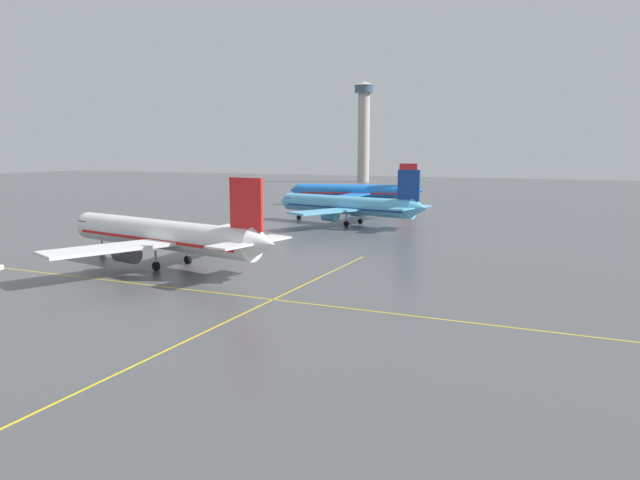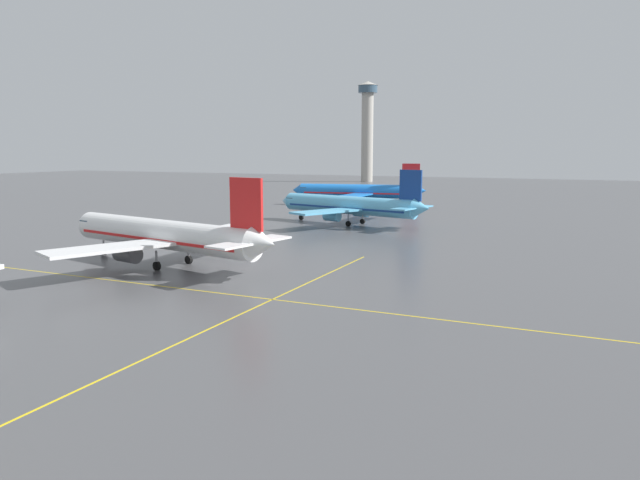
# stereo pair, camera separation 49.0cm
# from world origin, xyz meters

# --- Properties ---
(airliner_second_row) EXTENTS (35.04, 29.78, 10.94)m
(airliner_second_row) POSITION_xyz_m (-19.69, 47.69, 3.74)
(airliner_second_row) COLOR white
(airliner_second_row) RESTS_ON ground
(airliner_third_row) EXTENTS (33.40, 28.42, 10.49)m
(airliner_third_row) POSITION_xyz_m (-14.27, 94.02, 3.58)
(airliner_third_row) COLOR #5BB7E5
(airliner_third_row) RESTS_ON ground
(airliner_far_left_stand) EXTENTS (34.13, 29.05, 10.64)m
(airliner_far_left_stand) POSITION_xyz_m (-26.47, 130.36, 3.63)
(airliner_far_left_stand) COLOR blue
(airliner_far_left_stand) RESTS_ON ground
(taxiway_markings) EXTENTS (158.91, 89.78, 0.01)m
(taxiway_markings) POSITION_xyz_m (0.00, 18.40, 0.00)
(taxiway_markings) COLOR yellow
(taxiway_markings) RESTS_ON ground
(control_tower) EXTENTS (8.82, 8.82, 43.88)m
(control_tower) POSITION_xyz_m (-64.68, 240.71, 25.12)
(control_tower) COLOR #ADA89E
(control_tower) RESTS_ON ground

